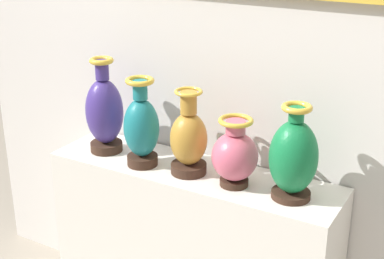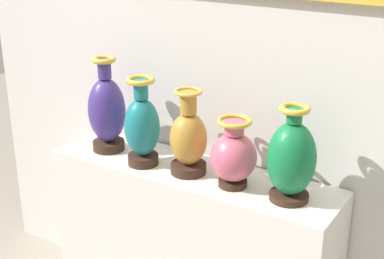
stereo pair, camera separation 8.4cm
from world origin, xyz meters
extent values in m
cube|color=silver|center=(0.00, 0.00, 0.41)|extent=(1.28, 0.34, 0.83)
cube|color=silver|center=(0.00, 0.23, 1.46)|extent=(2.67, 0.10, 2.91)
cylinder|color=#382319|center=(-0.44, -0.01, 0.85)|extent=(0.14, 0.14, 0.04)
ellipsoid|color=#3F2D7F|center=(-0.44, -0.01, 1.02)|extent=(0.17, 0.17, 0.30)
cylinder|color=#3F2D7F|center=(-0.44, -0.01, 1.21)|extent=(0.06, 0.06, 0.08)
torus|color=gold|center=(-0.44, -0.01, 1.25)|extent=(0.11, 0.11, 0.02)
cylinder|color=#382319|center=(-0.21, -0.06, 0.85)|extent=(0.13, 0.13, 0.04)
ellipsoid|color=#19727A|center=(-0.21, -0.06, 1.00)|extent=(0.15, 0.15, 0.25)
cylinder|color=#19727A|center=(-0.21, -0.06, 1.16)|extent=(0.06, 0.06, 0.08)
torus|color=gold|center=(-0.21, -0.06, 1.20)|extent=(0.12, 0.12, 0.02)
cylinder|color=#382319|center=(0.00, -0.03, 0.85)|extent=(0.15, 0.15, 0.04)
ellipsoid|color=#B27F2D|center=(0.00, -0.03, 0.98)|extent=(0.15, 0.15, 0.22)
cylinder|color=#B27F2D|center=(0.00, -0.03, 1.14)|extent=(0.07, 0.07, 0.09)
torus|color=gold|center=(0.00, -0.03, 1.18)|extent=(0.11, 0.11, 0.01)
cylinder|color=#382319|center=(0.21, -0.04, 0.84)|extent=(0.11, 0.11, 0.03)
ellipsoid|color=#CC5972|center=(0.21, -0.04, 0.95)|extent=(0.18, 0.18, 0.19)
cylinder|color=#CC5972|center=(0.21, -0.04, 1.08)|extent=(0.08, 0.08, 0.05)
torus|color=gold|center=(0.21, -0.04, 1.10)|extent=(0.14, 0.14, 0.02)
cylinder|color=#382319|center=(0.45, -0.02, 0.84)|extent=(0.15, 0.15, 0.03)
ellipsoid|color=#14723D|center=(0.45, -0.02, 1.00)|extent=(0.18, 0.18, 0.28)
cylinder|color=#14723D|center=(0.45, -0.02, 1.16)|extent=(0.06, 0.06, 0.05)
torus|color=gold|center=(0.45, -0.02, 1.19)|extent=(0.11, 0.11, 0.02)
camera|label=1|loc=(1.07, -1.86, 1.85)|focal=52.72mm
camera|label=2|loc=(1.14, -1.81, 1.85)|focal=52.72mm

